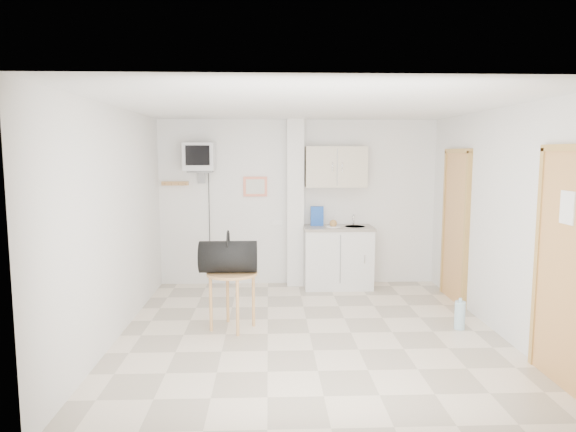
{
  "coord_description": "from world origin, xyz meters",
  "views": [
    {
      "loc": [
        -0.45,
        -5.52,
        2.01
      ],
      "look_at": [
        -0.22,
        0.6,
        1.25
      ],
      "focal_mm": 32.0,
      "sensor_mm": 36.0,
      "label": 1
    }
  ],
  "objects_px": {
    "duffel_bag": "(228,256)",
    "water_bottle": "(460,315)",
    "round_table": "(232,280)",
    "crt_television": "(200,158)"
  },
  "relations": [
    {
      "from": "duffel_bag",
      "to": "water_bottle",
      "type": "distance_m",
      "value": 2.73
    },
    {
      "from": "round_table",
      "to": "water_bottle",
      "type": "bearing_deg",
      "value": -2.46
    },
    {
      "from": "round_table",
      "to": "duffel_bag",
      "type": "relative_size",
      "value": 1.02
    },
    {
      "from": "crt_television",
      "to": "duffel_bag",
      "type": "distance_m",
      "value": 2.2
    },
    {
      "from": "crt_television",
      "to": "water_bottle",
      "type": "xyz_separation_m",
      "value": [
        3.18,
        -1.94,
        -1.77
      ]
    },
    {
      "from": "round_table",
      "to": "crt_television",
      "type": "bearing_deg",
      "value": 107.61
    },
    {
      "from": "crt_television",
      "to": "round_table",
      "type": "xyz_separation_m",
      "value": [
        0.58,
        -1.83,
        -1.37
      ]
    },
    {
      "from": "crt_television",
      "to": "duffel_bag",
      "type": "height_order",
      "value": "crt_television"
    },
    {
      "from": "duffel_bag",
      "to": "water_bottle",
      "type": "bearing_deg",
      "value": -2.56
    },
    {
      "from": "round_table",
      "to": "duffel_bag",
      "type": "bearing_deg",
      "value": -173.35
    }
  ]
}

